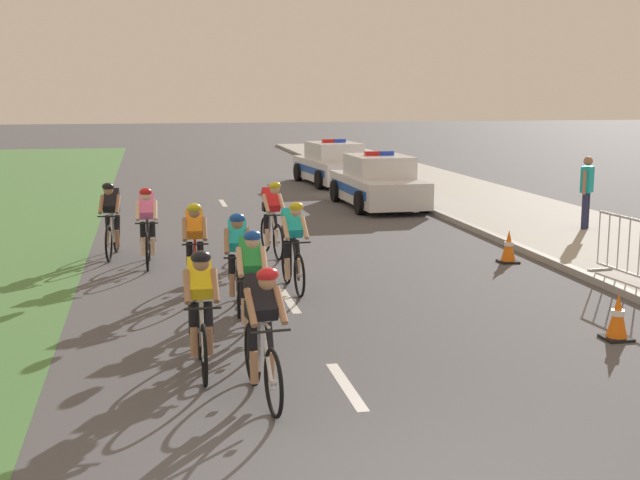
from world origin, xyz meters
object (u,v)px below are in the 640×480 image
(cyclist_seventh, at_px, (147,225))
(police_car_nearest, at_px, (378,183))
(traffic_cone_far, at_px, (618,317))
(cyclist_eighth, at_px, (272,217))
(cyclist_third, at_px, (251,282))
(crowd_barrier_middle, at_px, (639,252))
(police_car_second, at_px, (333,165))
(cyclist_fourth, at_px, (238,259))
(traffic_cone_near, at_px, (509,247))
(spectator_middle, at_px, (587,187))
(cyclist_lead, at_px, (262,330))
(cyclist_ninth, at_px, (112,218))
(cyclist_fifth, at_px, (195,246))
(cyclist_sixth, at_px, (293,244))
(cyclist_second, at_px, (201,308))

(cyclist_seventh, bearing_deg, police_car_nearest, 47.76)
(traffic_cone_far, bearing_deg, cyclist_eighth, 118.95)
(cyclist_third, xyz_separation_m, crowd_barrier_middle, (6.65, 1.49, -0.14))
(cyclist_seventh, distance_m, police_car_second, 14.61)
(cyclist_fourth, xyz_separation_m, crowd_barrier_middle, (6.66, -0.08, -0.14))
(cyclist_fourth, distance_m, police_car_second, 17.45)
(cyclist_eighth, height_order, traffic_cone_near, cyclist_eighth)
(police_car_nearest, distance_m, spectator_middle, 6.44)
(cyclist_lead, relative_size, cyclist_ninth, 1.00)
(cyclist_fifth, height_order, cyclist_ninth, same)
(cyclist_seventh, xyz_separation_m, traffic_cone_near, (6.84, -1.06, -0.48))
(traffic_cone_near, distance_m, traffic_cone_far, 5.15)
(cyclist_lead, height_order, police_car_second, police_car_second)
(cyclist_fourth, bearing_deg, spectator_middle, 31.54)
(spectator_middle, bearing_deg, cyclist_eighth, -170.98)
(police_car_nearest, bearing_deg, crowd_barrier_middle, -81.77)
(cyclist_ninth, xyz_separation_m, spectator_middle, (10.65, 0.70, 0.30))
(cyclist_fourth, relative_size, police_car_second, 0.38)
(cyclist_fifth, relative_size, crowd_barrier_middle, 0.74)
(crowd_barrier_middle, relative_size, spectator_middle, 1.38)
(police_car_nearest, relative_size, police_car_second, 0.98)
(cyclist_lead, relative_size, crowd_barrier_middle, 0.74)
(cyclist_sixth, bearing_deg, cyclist_eighth, 88.31)
(traffic_cone_far, bearing_deg, cyclist_ninth, 133.64)
(spectator_middle, bearing_deg, crowd_barrier_middle, -110.03)
(cyclist_ninth, distance_m, police_car_nearest, 9.38)
(cyclist_third, bearing_deg, cyclist_seventh, 104.75)
(cyclist_seventh, xyz_separation_m, spectator_middle, (9.95, 1.72, 0.30))
(police_car_second, bearing_deg, cyclist_ninth, -120.56)
(cyclist_ninth, relative_size, spectator_middle, 1.03)
(cyclist_second, xyz_separation_m, traffic_cone_far, (5.53, 0.25, -0.48))
(cyclist_eighth, distance_m, crowd_barrier_middle, 6.95)
(traffic_cone_near, xyz_separation_m, spectator_middle, (3.12, 2.77, 0.77))
(cyclist_fifth, distance_m, traffic_cone_far, 6.61)
(cyclist_sixth, xyz_separation_m, police_car_nearest, (4.09, 9.63, -0.11))
(cyclist_sixth, bearing_deg, cyclist_ninth, 130.68)
(cyclist_seventh, bearing_deg, traffic_cone_far, -45.06)
(cyclist_ninth, xyz_separation_m, traffic_cone_near, (7.53, -2.07, -0.48))
(cyclist_lead, distance_m, traffic_cone_far, 5.14)
(crowd_barrier_middle, distance_m, traffic_cone_near, 2.86)
(cyclist_sixth, height_order, cyclist_eighth, same)
(cyclist_fifth, bearing_deg, cyclist_ninth, 113.47)
(crowd_barrier_middle, bearing_deg, cyclist_third, -167.38)
(police_car_second, bearing_deg, cyclist_seventh, -116.17)
(cyclist_fourth, bearing_deg, police_car_nearest, 64.42)
(cyclist_fifth, bearing_deg, cyclist_sixth, -6.83)
(cyclist_fifth, relative_size, spectator_middle, 1.03)
(cyclist_third, bearing_deg, spectator_middle, 38.54)
(crowd_barrier_middle, height_order, spectator_middle, spectator_middle)
(cyclist_lead, relative_size, police_car_nearest, 0.39)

